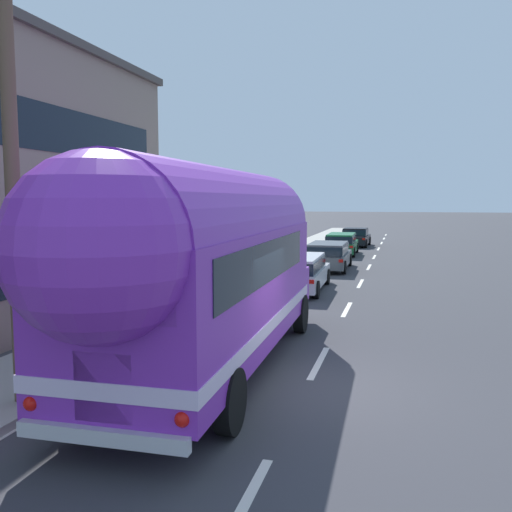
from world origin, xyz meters
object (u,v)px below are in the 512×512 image
at_px(car_second, 328,254).
at_px(car_third, 342,242).
at_px(utility_pole, 11,140).
at_px(car_fourth, 356,236).
at_px(painted_bus, 205,262).
at_px(car_lead, 298,270).

distance_m(car_second, car_third, 7.55).
xyz_separation_m(utility_pole, car_fourth, (2.62, 33.82, -3.69)).
distance_m(utility_pole, car_third, 27.32).
xyz_separation_m(utility_pole, painted_bus, (2.45, 2.21, -2.12)).
xyz_separation_m(car_lead, car_fourth, (0.40, 20.98, -0.07)).
bearing_deg(car_second, painted_bus, -90.21).
bearing_deg(painted_bus, car_lead, 91.19).
relative_size(car_lead, car_second, 1.02).
relative_size(utility_pole, car_fourth, 1.93).
height_order(utility_pole, car_fourth, utility_pole).
bearing_deg(car_second, car_third, 91.38).
xyz_separation_m(utility_pole, car_second, (2.51, 19.43, -3.63)).
relative_size(car_second, car_fourth, 1.08).
relative_size(car_second, car_third, 1.02).
bearing_deg(painted_bus, car_fourth, 89.68).
relative_size(painted_bus, car_second, 2.32).
bearing_deg(utility_pole, painted_bus, 42.07).
bearing_deg(car_fourth, painted_bus, -90.32).
height_order(utility_pole, car_lead, utility_pole).
height_order(painted_bus, car_second, painted_bus).
relative_size(utility_pole, car_second, 1.80).
distance_m(painted_bus, car_lead, 10.74).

